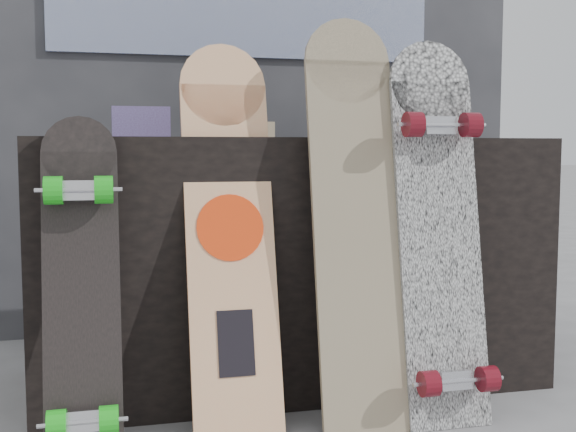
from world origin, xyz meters
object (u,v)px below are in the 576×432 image
object	(u,v)px
longboard_geisha	(229,222)
longboard_cascadia	(440,224)
vendor_table	(289,261)
longboard_celtic	(355,208)
skateboard_dark	(81,283)

from	to	relation	value
longboard_geisha	longboard_cascadia	bearing A→B (deg)	-11.05
vendor_table	longboard_celtic	size ratio (longest dim) A/B	1.41
vendor_table	longboard_geisha	world-z (taller)	longboard_geisha
longboard_cascadia	skateboard_dark	xyz separation A→B (m)	(-0.97, -0.00, -0.12)
longboard_celtic	longboard_cascadia	size ratio (longest dim) A/B	1.06
longboard_geisha	longboard_celtic	xyz separation A→B (m)	(0.34, -0.08, 0.04)
skateboard_dark	longboard_cascadia	bearing A→B (deg)	0.13
vendor_table	longboard_geisha	bearing A→B (deg)	-128.11
longboard_geisha	longboard_cascadia	distance (m)	0.59
longboard_celtic	skateboard_dark	distance (m)	0.75
longboard_geisha	skateboard_dark	bearing A→B (deg)	-163.69
longboard_geisha	longboard_celtic	distance (m)	0.35
longboard_geisha	longboard_cascadia	world-z (taller)	longboard_cascadia
longboard_geisha	longboard_celtic	size ratio (longest dim) A/B	0.94
longboard_geisha	longboard_cascadia	xyz separation A→B (m)	(0.58, -0.11, -0.01)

